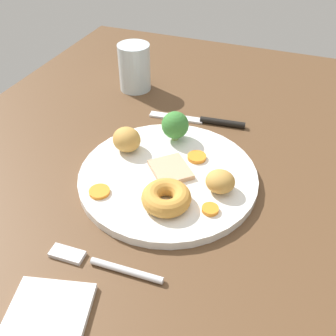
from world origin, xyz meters
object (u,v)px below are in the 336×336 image
object	(u,v)px
dinner_plate	(168,176)
carrot_coin_side	(210,209)
knife	(205,121)
meat_slice_main	(171,170)
carrot_coin_back	(99,192)
yorkshire_pudding	(166,198)
water_glass	(135,67)
broccoli_floret	(175,125)
fork	(101,264)
roast_potato_left	(220,181)
folded_napkin	(44,325)
carrot_coin_front	(197,157)
roast_potato_right	(127,139)

from	to	relation	value
dinner_plate	carrot_coin_side	xyz separation A→B (cm)	(-5.55, -8.41, 1.01)
knife	meat_slice_main	bearing A→B (deg)	82.89
carrot_coin_back	yorkshire_pudding	bearing A→B (deg)	-82.48
meat_slice_main	dinner_plate	bearing A→B (deg)	152.23
yorkshire_pudding	water_glass	size ratio (longest dim) A/B	0.72
broccoli_floret	fork	size ratio (longest dim) A/B	0.34
roast_potato_left	knife	xyz separation A→B (cm)	(18.94, 7.79, -2.60)
folded_napkin	carrot_coin_back	bearing A→B (deg)	11.07
carrot_coin_back	folded_napkin	distance (cm)	20.23
carrot_coin_side	roast_potato_left	bearing A→B (deg)	-0.86
yorkshire_pudding	carrot_coin_front	distance (cm)	11.66
broccoli_floret	water_glass	world-z (taller)	water_glass
carrot_coin_back	water_glass	bearing A→B (deg)	16.07
meat_slice_main	roast_potato_left	world-z (taller)	roast_potato_left
dinner_plate	broccoli_floret	size ratio (longest dim) A/B	5.39
knife	roast_potato_right	bearing A→B (deg)	52.11
water_glass	roast_potato_right	bearing A→B (deg)	-158.48
roast_potato_right	broccoli_floret	bearing A→B (deg)	-48.20
roast_potato_right	knife	bearing A→B (deg)	-32.24
roast_potato_right	folded_napkin	world-z (taller)	roast_potato_right
meat_slice_main	carrot_coin_side	distance (cm)	10.14
fork	water_glass	bearing A→B (deg)	-73.00
roast_potato_left	fork	xyz separation A→B (cm)	(-17.31, 10.41, -2.67)
yorkshire_pudding	folded_napkin	world-z (taller)	yorkshire_pudding
roast_potato_left	carrot_coin_back	distance (cm)	17.70
roast_potato_right	broccoli_floret	distance (cm)	8.63
carrot_coin_front	folded_napkin	size ratio (longest dim) A/B	0.28
carrot_coin_back	folded_napkin	size ratio (longest dim) A/B	0.28
carrot_coin_side	water_glass	bearing A→B (deg)	39.46
meat_slice_main	carrot_coin_back	bearing A→B (deg)	135.98
dinner_plate	carrot_coin_side	size ratio (longest dim) A/B	11.69
meat_slice_main	water_glass	bearing A→B (deg)	34.86
yorkshire_pudding	folded_napkin	distance (cm)	22.13
carrot_coin_front	broccoli_floret	size ratio (longest dim) A/B	0.59
dinner_plate	carrot_coin_front	xyz separation A→B (cm)	(5.09, -3.07, 1.00)
carrot_coin_front	knife	size ratio (longest dim) A/B	0.17
fork	water_glass	size ratio (longest dim) A/B	1.57
meat_slice_main	carrot_coin_front	size ratio (longest dim) A/B	2.04
meat_slice_main	fork	bearing A→B (deg)	173.35
roast_potato_right	water_glass	xyz separation A→B (cm)	(22.56, 8.89, 1.47)
water_glass	folded_napkin	xyz separation A→B (cm)	(-53.54, -13.59, -4.48)
carrot_coin_front	knife	bearing A→B (deg)	10.44
roast_potato_right	water_glass	size ratio (longest dim) A/B	0.50
meat_slice_main	broccoli_floret	size ratio (longest dim) A/B	1.21
water_glass	yorkshire_pudding	bearing A→B (deg)	-148.69
meat_slice_main	carrot_coin_side	size ratio (longest dim) A/B	2.61
yorkshire_pudding	water_glass	xyz separation A→B (cm)	(32.40, 19.71, 2.19)
roast_potato_right	carrot_coin_front	world-z (taller)	roast_potato_right
yorkshire_pudding	fork	world-z (taller)	yorkshire_pudding
knife	roast_potato_left	bearing A→B (deg)	106.70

